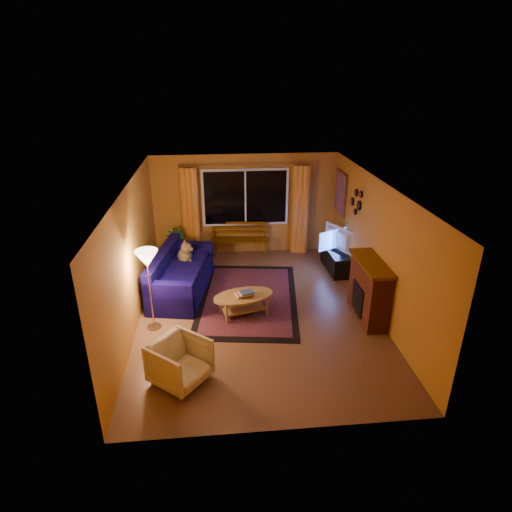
{
  "coord_description": "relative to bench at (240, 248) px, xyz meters",
  "views": [
    {
      "loc": [
        -0.73,
        -7.15,
        4.34
      ],
      "look_at": [
        0.0,
        0.3,
        1.05
      ],
      "focal_mm": 30.0,
      "sensor_mm": 36.0,
      "label": 1
    }
  ],
  "objects": [
    {
      "name": "rug",
      "position": [
        0.02,
        -2.22,
        -0.2
      ],
      "size": [
        2.36,
        3.33,
        0.02
      ],
      "primitive_type": "cube",
      "rotation": [
        0.0,
        0.0,
        -0.13
      ],
      "color": "maroon",
      "rests_on": "ground"
    },
    {
      "name": "window",
      "position": [
        0.16,
        0.2,
        1.24
      ],
      "size": [
        2.0,
        0.02,
        1.3
      ],
      "primitive_type": "cube",
      "color": "black",
      "rests_on": "wall_back"
    },
    {
      "name": "curtain_left",
      "position": [
        -1.19,
        0.13,
        0.91
      ],
      "size": [
        0.36,
        0.36,
        2.24
      ],
      "primitive_type": "cylinder",
      "color": "orange",
      "rests_on": "ground"
    },
    {
      "name": "dog",
      "position": [
        -1.28,
        -1.27,
        0.45
      ],
      "size": [
        0.42,
        0.49,
        0.45
      ],
      "primitive_type": null,
      "rotation": [
        0.0,
        0.0,
        -0.34
      ],
      "color": "olive",
      "rests_on": "sofa"
    },
    {
      "name": "armchair",
      "position": [
        -1.19,
        -4.65,
        0.17
      ],
      "size": [
        1.01,
        1.02,
        0.76
      ],
      "primitive_type": "imported",
      "rotation": [
        0.0,
        0.0,
        0.88
      ],
      "color": "beige",
      "rests_on": "ground"
    },
    {
      "name": "bench",
      "position": [
        0.0,
        0.0,
        0.0
      ],
      "size": [
        1.45,
        0.57,
        0.42
      ],
      "primitive_type": "cube",
      "rotation": [
        0.0,
        0.0,
        -0.11
      ],
      "color": "#562F04",
      "rests_on": "ground"
    },
    {
      "name": "wall_left",
      "position": [
        -2.1,
        -2.75,
        1.04
      ],
      "size": [
        0.02,
        6.0,
        2.5
      ],
      "primitive_type": "cube",
      "color": "#C57E29",
      "rests_on": "ground"
    },
    {
      "name": "curtain_rod",
      "position": [
        0.16,
        0.15,
        2.04
      ],
      "size": [
        3.2,
        0.03,
        0.03
      ],
      "primitive_type": "cylinder",
      "rotation": [
        0.0,
        1.57,
        0.0
      ],
      "color": "#BF8C3F",
      "rests_on": "wall_back"
    },
    {
      "name": "curtain_right",
      "position": [
        1.51,
        0.13,
        0.91
      ],
      "size": [
        0.36,
        0.36,
        2.24
      ],
      "primitive_type": "cylinder",
      "color": "orange",
      "rests_on": "ground"
    },
    {
      "name": "wall_back",
      "position": [
        0.16,
        0.26,
        1.04
      ],
      "size": [
        4.5,
        0.02,
        2.5
      ],
      "primitive_type": "cube",
      "color": "#C57E29",
      "rests_on": "ground"
    },
    {
      "name": "potted_plant",
      "position": [
        -1.55,
        -0.28,
        0.2
      ],
      "size": [
        0.59,
        0.59,
        0.83
      ],
      "primitive_type": "imported",
      "rotation": [
        0.0,
        0.0,
        0.32
      ],
      "color": "#235B1E",
      "rests_on": "ground"
    },
    {
      "name": "mirror_cluster",
      "position": [
        2.37,
        -1.45,
        1.59
      ],
      "size": [
        0.06,
        0.6,
        0.56
      ],
      "primitive_type": null,
      "color": "black",
      "rests_on": "wall_right"
    },
    {
      "name": "television",
      "position": [
        2.16,
        -1.04,
        0.55
      ],
      "size": [
        0.55,
        0.93,
        0.56
      ],
      "primitive_type": "imported",
      "rotation": [
        0.0,
        0.0,
        2.04
      ],
      "color": "black",
      "rests_on": "tv_console"
    },
    {
      "name": "tv_console",
      "position": [
        2.16,
        -1.04,
        0.03
      ],
      "size": [
        0.41,
        1.16,
        0.48
      ],
      "primitive_type": "cube",
      "rotation": [
        0.0,
        0.0,
        0.03
      ],
      "color": "black",
      "rests_on": "ground"
    },
    {
      "name": "fireplace",
      "position": [
        2.21,
        -3.15,
        0.34
      ],
      "size": [
        0.4,
        1.2,
        1.1
      ],
      "primitive_type": "cube",
      "color": "maroon",
      "rests_on": "ground"
    },
    {
      "name": "floor",
      "position": [
        0.16,
        -2.75,
        -0.22
      ],
      "size": [
        4.5,
        6.0,
        0.02
      ],
      "primitive_type": "cube",
      "color": "brown",
      "rests_on": "ground"
    },
    {
      "name": "floor_lamp",
      "position": [
        -1.78,
        -3.12,
        0.55
      ],
      "size": [
        0.29,
        0.29,
        1.53
      ],
      "primitive_type": "cylinder",
      "rotation": [
        0.0,
        0.0,
        0.16
      ],
      "color": "#BF8C3F",
      "rests_on": "ground"
    },
    {
      "name": "painting",
      "position": [
        2.38,
        -0.3,
        1.44
      ],
      "size": [
        0.04,
        0.76,
        0.96
      ],
      "primitive_type": "cube",
      "color": "#D44F26",
      "rests_on": "wall_right"
    },
    {
      "name": "ceiling",
      "position": [
        0.16,
        -2.75,
        2.3
      ],
      "size": [
        4.5,
        6.0,
        0.02
      ],
      "primitive_type": "cube",
      "color": "white",
      "rests_on": "ground"
    },
    {
      "name": "wall_right",
      "position": [
        2.42,
        -2.75,
        1.04
      ],
      "size": [
        0.02,
        6.0,
        2.5
      ],
      "primitive_type": "cube",
      "color": "#C57E29",
      "rests_on": "ground"
    },
    {
      "name": "sofa",
      "position": [
        -1.33,
        -1.77,
        0.23
      ],
      "size": [
        1.32,
        2.34,
        0.89
      ],
      "primitive_type": "cube",
      "rotation": [
        0.0,
        0.0,
        -0.18
      ],
      "color": "#0A0442",
      "rests_on": "ground"
    },
    {
      "name": "coffee_table",
      "position": [
        -0.11,
        -2.83,
        0.0
      ],
      "size": [
        1.42,
        1.42,
        0.42
      ],
      "primitive_type": "cylinder",
      "rotation": [
        0.0,
        0.0,
        0.26
      ],
      "color": "#AE8241",
      "rests_on": "ground"
    }
  ]
}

